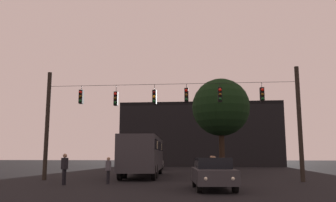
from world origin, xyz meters
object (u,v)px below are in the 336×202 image
pedestrian_crossing_center (108,169)px  tree_left_silhouette (221,107)px  car_near_right (213,173)px  pedestrian_crossing_right (64,167)px  pedestrian_near_bus (214,168)px  city_bus (143,152)px  pedestrian_crossing_left (212,167)px  car_far_left (154,163)px

pedestrian_crossing_center → tree_left_silhouette: (7.36, 13.55, 5.38)m
car_near_right → pedestrian_crossing_right: pedestrian_crossing_right is taller
car_near_right → tree_left_silhouette: 17.36m
pedestrian_near_bus → tree_left_silhouette: (1.19, 12.57, 5.35)m
city_bus → pedestrian_near_bus: size_ratio=7.01×
car_near_right → pedestrian_crossing_left: bearing=89.0°
car_far_left → pedestrian_crossing_center: pedestrian_crossing_center is taller
city_bus → tree_left_silhouette: tree_left_silhouette is taller
car_far_left → pedestrian_crossing_right: pedestrian_crossing_right is taller
city_bus → car_far_left: 12.52m
pedestrian_crossing_center → pedestrian_crossing_right: bearing=-155.9°
car_near_right → pedestrian_crossing_left: (0.09, 4.99, 0.11)m
city_bus → pedestrian_crossing_center: bearing=-97.2°
city_bus → pedestrian_near_bus: city_bus is taller
pedestrian_crossing_left → pedestrian_near_bus: 1.14m
pedestrian_near_bus → car_near_right: bearing=-93.0°
pedestrian_crossing_right → city_bus: bearing=68.7°
city_bus → tree_left_silhouette: 10.18m
city_bus → pedestrian_near_bus: (5.28, -6.06, -0.97)m
pedestrian_crossing_left → pedestrian_crossing_center: 6.41m
city_bus → car_far_left: bearing=93.8°
car_far_left → car_near_right: bearing=-75.2°
tree_left_silhouette → car_near_right: bearing=-94.9°
pedestrian_near_bus → pedestrian_crossing_right: bearing=-166.8°
car_far_left → pedestrian_crossing_center: (-0.05, -19.48, 0.06)m
city_bus → tree_left_silhouette: bearing=45.2°
pedestrian_crossing_left → tree_left_silhouette: bearing=83.5°
car_near_right → pedestrian_crossing_right: size_ratio=2.58×
pedestrian_crossing_left → pedestrian_crossing_right: (-8.30, -3.11, 0.08)m
car_far_left → pedestrian_crossing_right: 20.61m
car_near_right → pedestrian_crossing_right: bearing=167.1°
pedestrian_crossing_right → tree_left_silhouette: bearing=56.6°
car_near_right → pedestrian_crossing_left: pedestrian_crossing_left is taller
city_bus → pedestrian_crossing_right: 8.66m
pedestrian_crossing_left → tree_left_silhouette: 12.69m
pedestrian_near_bus → tree_left_silhouette: size_ratio=0.18×
pedestrian_crossing_left → pedestrian_crossing_center: pedestrian_crossing_left is taller
car_far_left → tree_left_silhouette: tree_left_silhouette is taller
city_bus → tree_left_silhouette: size_ratio=1.23×
pedestrian_near_bus → pedestrian_crossing_left: bearing=95.6°
pedestrian_crossing_left → pedestrian_crossing_right: 8.87m
pedestrian_crossing_right → pedestrian_near_bus: bearing=13.2°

